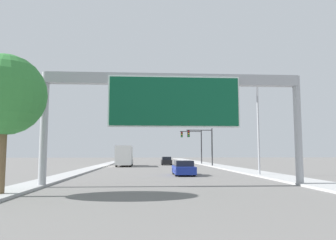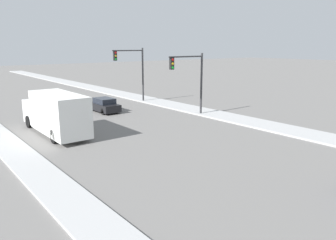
{
  "view_description": "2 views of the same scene",
  "coord_description": "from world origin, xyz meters",
  "px_view_note": "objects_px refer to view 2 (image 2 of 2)",
  "views": [
    {
      "loc": [
        -1.76,
        -2.92,
        2.11
      ],
      "look_at": [
        0.0,
        24.06,
        4.83
      ],
      "focal_mm": 35.0,
      "sensor_mm": 36.0,
      "label": 1
    },
    {
      "loc": [
        -13.8,
        25.31,
        6.61
      ],
      "look_at": [
        -0.96,
        41.35,
        1.97
      ],
      "focal_mm": 35.0,
      "sensor_mm": 36.0,
      "label": 2
    }
  ],
  "objects_px": {
    "traffic_light_near_intersection": "(191,74)",
    "truck_box_primary": "(55,113)",
    "car_mid_left": "(104,105)",
    "traffic_light_mid_block": "(134,66)"
  },
  "relations": [
    {
      "from": "traffic_light_near_intersection",
      "to": "truck_box_primary",
      "type": "bearing_deg",
      "value": 171.93
    },
    {
      "from": "truck_box_primary",
      "to": "traffic_light_near_intersection",
      "type": "relative_size",
      "value": 1.47
    },
    {
      "from": "truck_box_primary",
      "to": "car_mid_left",
      "type": "bearing_deg",
      "value": 38.42
    },
    {
      "from": "car_mid_left",
      "to": "traffic_light_near_intersection",
      "type": "height_order",
      "value": "traffic_light_near_intersection"
    },
    {
      "from": "traffic_light_near_intersection",
      "to": "traffic_light_mid_block",
      "type": "height_order",
      "value": "traffic_light_mid_block"
    },
    {
      "from": "car_mid_left",
      "to": "traffic_light_near_intersection",
      "type": "bearing_deg",
      "value": -53.4
    },
    {
      "from": "truck_box_primary",
      "to": "traffic_light_near_intersection",
      "type": "bearing_deg",
      "value": -8.07
    },
    {
      "from": "traffic_light_near_intersection",
      "to": "traffic_light_mid_block",
      "type": "relative_size",
      "value": 0.93
    },
    {
      "from": "car_mid_left",
      "to": "truck_box_primary",
      "type": "height_order",
      "value": "truck_box_primary"
    },
    {
      "from": "car_mid_left",
      "to": "truck_box_primary",
      "type": "bearing_deg",
      "value": -141.58
    }
  ]
}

